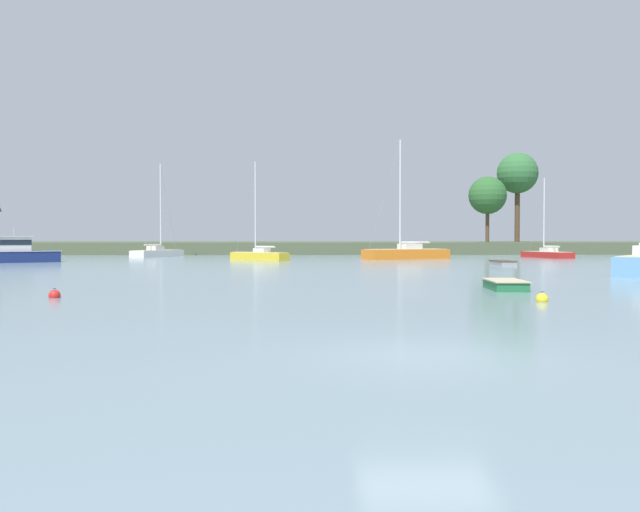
{
  "coord_description": "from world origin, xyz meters",
  "views": [
    {
      "loc": [
        -2.37,
        -12.67,
        2.16
      ],
      "look_at": [
        -0.67,
        40.0,
        0.79
      ],
      "focal_mm": 39.03,
      "sensor_mm": 36.0,
      "label": 1
    }
  ],
  "objects": [
    {
      "name": "ground_plane",
      "position": [
        0.0,
        0.0,
        0.0
      ],
      "size": [
        419.89,
        419.89,
        0.0
      ],
      "primitive_type": "plane",
      "color": "gray"
    },
    {
      "name": "mooring_buoy_yellow",
      "position": [
        5.94,
        10.64,
        0.08
      ],
      "size": [
        0.43,
        0.43,
        0.48
      ],
      "color": "yellow",
      "rests_on": "ground"
    },
    {
      "name": "shore_tree_center_left",
      "position": [
        28.89,
        85.33,
        11.26
      ],
      "size": [
        5.78,
        5.78,
        12.69
      ],
      "color": "brown",
      "rests_on": "far_shore_bank"
    },
    {
      "name": "sailboat_yellow",
      "position": [
        -6.05,
        54.31,
        0.22
      ],
      "size": [
        5.9,
        5.26,
        10.05
      ],
      "color": "gold",
      "rests_on": "ground"
    },
    {
      "name": "dinghy_green",
      "position": [
        6.32,
        16.08,
        0.14
      ],
      "size": [
        1.65,
        3.15,
        0.56
      ],
      "color": "#236B3D",
      "rests_on": "ground"
    },
    {
      "name": "sailboat_orange",
      "position": [
        8.69,
        57.71,
        0.27
      ],
      "size": [
        9.31,
        6.02,
        12.79
      ],
      "color": "orange",
      "rests_on": "ground"
    },
    {
      "name": "shore_tree_left",
      "position": [
        23.38,
        80.81,
        7.91
      ],
      "size": [
        5.11,
        5.11,
        8.92
      ],
      "color": "brown",
      "rests_on": "far_shore_bank"
    },
    {
      "name": "far_shore_bank",
      "position": [
        0.0,
        95.46,
        0.79
      ],
      "size": [
        188.95,
        40.88,
        1.58
      ],
      "primitive_type": "cube",
      "color": "#4C563D",
      "rests_on": "ground"
    },
    {
      "name": "dinghy_grey",
      "position": [
        13.9,
        41.89,
        0.13
      ],
      "size": [
        1.45,
        3.26,
        0.53
      ],
      "color": "gray",
      "rests_on": "ground"
    },
    {
      "name": "cruiser_navy",
      "position": [
        -27.78,
        49.02,
        0.53
      ],
      "size": [
        7.98,
        6.26,
        4.0
      ],
      "color": "navy",
      "rests_on": "ground"
    },
    {
      "name": "mooring_buoy_red",
      "position": [
        -11.17,
        12.73,
        0.08
      ],
      "size": [
        0.42,
        0.42,
        0.48
      ],
      "color": "red",
      "rests_on": "ground"
    },
    {
      "name": "sailboat_red",
      "position": [
        24.8,
        62.15,
        0.2
      ],
      "size": [
        3.69,
        7.42,
        9.18
      ],
      "color": "#B2231E",
      "rests_on": "ground"
    },
    {
      "name": "sailboat_white",
      "position": [
        -18.51,
        67.88,
        0.24
      ],
      "size": [
        5.02,
        7.97,
        11.26
      ],
      "color": "white",
      "rests_on": "ground"
    }
  ]
}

